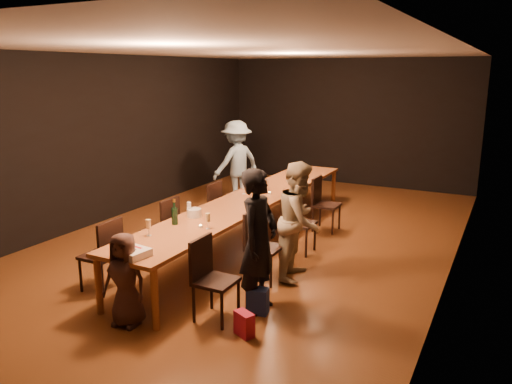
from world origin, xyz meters
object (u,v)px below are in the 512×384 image
at_px(man_blue, 236,162).
at_px(chair_right_3, 327,204).
at_px(chair_right_2, 300,223).
at_px(woman_tan, 300,220).
at_px(chair_left_3, 240,193).
at_px(champagne_bottle, 174,212).
at_px(chair_right_1, 265,247).
at_px(chair_left_2, 205,209).
at_px(ice_bucket, 262,186).
at_px(table, 250,201).
at_px(woman_birthday, 259,241).
at_px(chair_left_1, 160,228).
at_px(chair_left_0, 100,255).
at_px(birthday_cake, 131,252).
at_px(plate_stack, 194,213).
at_px(child, 125,279).
at_px(chair_right_0, 216,280).

bearing_deg(man_blue, chair_right_3, 90.70).
distance_m(chair_right_2, woman_tan, 0.99).
bearing_deg(chair_left_3, champagne_bottle, -167.74).
bearing_deg(chair_right_1, chair_left_2, -125.22).
height_order(chair_right_3, ice_bucket, ice_bucket).
height_order(table, woman_birthday, woman_birthday).
bearing_deg(chair_left_1, champagne_bottle, -127.19).
distance_m(table, chair_left_3, 1.49).
bearing_deg(chair_left_0, chair_left_3, 0.00).
bearing_deg(man_blue, champagne_bottle, 41.17).
xyz_separation_m(chair_right_1, birthday_cake, (-0.80, -1.62, 0.33)).
xyz_separation_m(chair_left_2, man_blue, (-0.63, 2.16, 0.39)).
bearing_deg(chair_right_3, chair_left_2, -54.78).
bearing_deg(plate_stack, chair_right_3, 66.89).
bearing_deg(chair_right_3, child, -11.03).
distance_m(chair_left_3, man_blue, 1.21).
height_order(chair_left_2, ice_bucket, ice_bucket).
relative_size(chair_right_2, chair_left_1, 1.00).
bearing_deg(champagne_bottle, chair_right_1, 23.79).
distance_m(table, woman_tan, 1.49).
distance_m(chair_left_0, chair_left_1, 1.20).
bearing_deg(woman_birthday, child, 131.78).
bearing_deg(child, ice_bucket, 84.63).
height_order(chair_right_3, woman_birthday, woman_birthday).
distance_m(chair_left_3, plate_stack, 2.57).
distance_m(table, birthday_cake, 2.83).
height_order(chair_left_2, plate_stack, chair_left_2).
bearing_deg(ice_bucket, chair_left_2, -150.56).
bearing_deg(chair_left_3, woman_tan, -135.31).
height_order(chair_right_1, chair_left_3, same).
xyz_separation_m(birthday_cake, ice_bucket, (-0.07, 3.29, 0.06)).
distance_m(chair_right_0, birthday_cake, 0.97).
bearing_deg(champagne_bottle, woman_tan, 29.38).
bearing_deg(child, chair_left_2, 100.36).
distance_m(chair_right_1, ice_bucket, 1.92).
height_order(chair_right_1, birthday_cake, chair_right_1).
height_order(chair_right_0, woman_birthday, woman_birthday).
bearing_deg(ice_bucket, man_blue, 130.61).
distance_m(chair_left_2, plate_stack, 1.46).
height_order(table, chair_right_0, chair_right_0).
bearing_deg(chair_left_2, chair_left_0, -180.00).
bearing_deg(birthday_cake, child, -84.42).
xyz_separation_m(chair_right_2, man_blue, (-2.33, 2.16, 0.39)).
bearing_deg(birthday_cake, table, 98.45).
height_order(chair_right_1, child, child).
xyz_separation_m(chair_left_0, man_blue, (-0.63, 4.56, 0.39)).
bearing_deg(man_blue, birthday_cake, 40.08).
height_order(chair_right_0, man_blue, man_blue).
bearing_deg(table, plate_stack, -99.05).
bearing_deg(plate_stack, table, 80.95).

